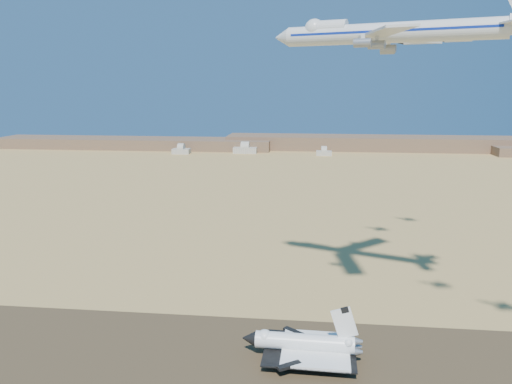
# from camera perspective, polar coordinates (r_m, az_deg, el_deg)

# --- Properties ---
(ground) EXTENTS (1200.00, 1200.00, 0.00)m
(ground) POSITION_cam_1_polar(r_m,az_deg,el_deg) (170.85, -2.79, -17.86)
(ground) COLOR tan
(ground) RESTS_ON ground
(runway) EXTENTS (600.00, 50.00, 0.06)m
(runway) POSITION_cam_1_polar(r_m,az_deg,el_deg) (170.84, -2.79, -17.86)
(runway) COLOR brown
(runway) RESTS_ON ground
(ridgeline) EXTENTS (960.00, 90.00, 18.00)m
(ridgeline) POSITION_cam_1_polar(r_m,az_deg,el_deg) (679.07, 9.83, 5.35)
(ridgeline) COLOR brown
(ridgeline) RESTS_ON ground
(hangars) EXTENTS (200.50, 29.50, 30.00)m
(hangars) POSITION_cam_1_polar(r_m,az_deg,el_deg) (635.80, -1.67, 4.82)
(hangars) COLOR #BDB7A8
(hangars) RESTS_ON ground
(shuttle) EXTENTS (37.97, 23.74, 18.73)m
(shuttle) POSITION_cam_1_polar(r_m,az_deg,el_deg) (165.73, 5.43, -16.92)
(shuttle) COLOR white
(shuttle) RESTS_ON runway
(carrier_747) EXTENTS (81.43, 60.28, 20.52)m
(carrier_747) POSITION_cam_1_polar(r_m,az_deg,el_deg) (173.40, 14.22, 17.21)
(carrier_747) COLOR silver
(crew_a) EXTENTS (0.44, 0.66, 1.80)m
(crew_a) POSITION_cam_1_polar(r_m,az_deg,el_deg) (162.00, 9.46, -19.45)
(crew_a) COLOR #CB520B
(crew_a) RESTS_ON runway
(crew_b) EXTENTS (0.68, 0.89, 1.63)m
(crew_b) POSITION_cam_1_polar(r_m,az_deg,el_deg) (162.08, 8.21, -19.42)
(crew_b) COLOR #CB520B
(crew_b) RESTS_ON runway
(crew_c) EXTENTS (1.13, 1.01, 1.73)m
(crew_c) POSITION_cam_1_polar(r_m,az_deg,el_deg) (162.55, 9.58, -19.35)
(crew_c) COLOR #CB520B
(crew_c) RESTS_ON runway
(chase_jet_d) EXTENTS (14.51, 8.55, 3.72)m
(chase_jet_d) POSITION_cam_1_polar(r_m,az_deg,el_deg) (220.57, 18.01, 15.95)
(chase_jet_d) COLOR silver
(chase_jet_e) EXTENTS (14.03, 8.55, 3.64)m
(chase_jet_e) POSITION_cam_1_polar(r_m,az_deg,el_deg) (247.77, 22.05, 15.78)
(chase_jet_e) COLOR silver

